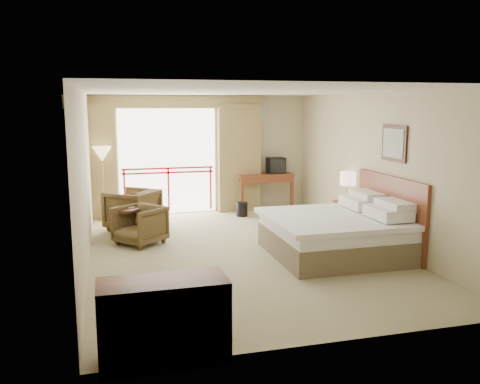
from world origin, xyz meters
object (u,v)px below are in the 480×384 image
object	(u,v)px
nightstand	(348,217)
dresser	(164,321)
desk	(263,181)
armchair_far	(133,229)
floor_lamp	(102,157)
armchair_near	(140,244)
wastebasket	(242,209)
tv	(276,165)
side_table	(126,218)
bed	(337,233)
table_lamp	(348,179)

from	to	relation	value
nightstand	dresser	world-z (taller)	dresser
desk	armchair_far	xyz separation A→B (m)	(-3.15, -1.28, -0.68)
floor_lamp	armchair_near	bearing A→B (deg)	-74.45
floor_lamp	wastebasket	bearing A→B (deg)	-7.67
tv	side_table	bearing A→B (deg)	-170.50
tv	armchair_far	xyz separation A→B (m)	(-3.45, -1.22, -1.06)
side_table	armchair_far	bearing A→B (deg)	78.66
bed	table_lamp	xyz separation A→B (m)	(0.91, 1.46, 0.67)
desk	side_table	size ratio (longest dim) A/B	2.22
side_table	floor_lamp	bearing A→B (deg)	101.69
wastebasket	dresser	world-z (taller)	dresser
armchair_far	armchair_near	size ratio (longest dim) A/B	1.17
table_lamp	floor_lamp	xyz separation A→B (m)	(-4.65, 2.26, 0.34)
desk	floor_lamp	distance (m)	3.77
dresser	nightstand	bearing A→B (deg)	42.70
nightstand	wastebasket	bearing A→B (deg)	130.09
nightstand	tv	bearing A→B (deg)	103.83
armchair_near	floor_lamp	distance (m)	2.66
bed	floor_lamp	size ratio (longest dim) A/B	1.32
desk	armchair_near	xyz separation A→B (m)	(-3.09, -2.44, -0.68)
tv	side_table	distance (m)	4.20
table_lamp	tv	distance (m)	2.54
armchair_far	nightstand	bearing A→B (deg)	110.80
armchair_far	dresser	size ratio (longest dim) A/B	0.72
wastebasket	floor_lamp	world-z (taller)	floor_lamp
wastebasket	side_table	size ratio (longest dim) A/B	0.53
armchair_near	armchair_far	bearing A→B (deg)	142.99
armchair_far	desk	bearing A→B (deg)	150.27
side_table	armchair_near	bearing A→B (deg)	-56.07
bed	dresser	size ratio (longest dim) A/B	1.71
armchair_far	armchair_near	world-z (taller)	armchair_far
armchair_near	desk	bearing A→B (deg)	88.25
desk	tv	size ratio (longest dim) A/B	3.24
bed	tv	bearing A→B (deg)	86.23
wastebasket	dresser	distance (m)	6.64
armchair_far	floor_lamp	distance (m)	1.81
desk	armchair_far	world-z (taller)	desk
table_lamp	dresser	xyz separation A→B (m)	(-4.11, -4.31, -0.63)
table_lamp	wastebasket	xyz separation A→B (m)	(-1.65, 1.86, -0.88)
armchair_far	floor_lamp	size ratio (longest dim) A/B	0.56
table_lamp	armchair_far	size ratio (longest dim) A/B	0.62
bed	dresser	world-z (taller)	bed
desk	armchair_near	world-z (taller)	desk
tv	bed	bearing A→B (deg)	-113.67
nightstand	dresser	distance (m)	5.92
wastebasket	armchair_far	size ratio (longest dim) A/B	0.36
table_lamp	armchair_near	xyz separation A→B (m)	(-4.04, 0.08, -1.04)
tv	dresser	distance (m)	7.62
bed	desk	bearing A→B (deg)	90.62
bed	desk	size ratio (longest dim) A/B	1.59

